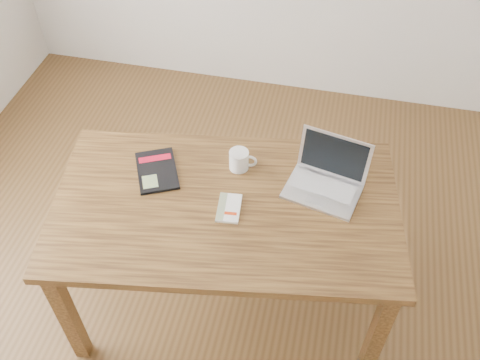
% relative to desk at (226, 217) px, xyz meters
% --- Properties ---
extents(room, '(4.04, 4.04, 2.70)m').
position_rel_desk_xyz_m(room, '(-0.03, -0.13, 0.69)').
color(room, brown).
rests_on(room, ground).
extents(desk, '(1.62, 1.08, 0.75)m').
position_rel_desk_xyz_m(desk, '(0.00, 0.00, 0.00)').
color(desk, '#543719').
rests_on(desk, ground).
extents(white_guidebook, '(0.11, 0.17, 0.01)m').
position_rel_desk_xyz_m(white_guidebook, '(0.02, -0.03, 0.10)').
color(white_guidebook, silver).
rests_on(white_guidebook, desk).
extents(black_guidebook, '(0.27, 0.31, 0.01)m').
position_rel_desk_xyz_m(black_guidebook, '(-0.35, 0.12, 0.10)').
color(black_guidebook, black).
rests_on(black_guidebook, desk).
extents(laptop, '(0.37, 0.32, 0.22)m').
position_rel_desk_xyz_m(laptop, '(0.41, 0.20, 0.14)').
color(laptop, silver).
rests_on(laptop, desk).
extents(coffee_mug, '(0.13, 0.09, 0.10)m').
position_rel_desk_xyz_m(coffee_mug, '(0.01, 0.23, 0.14)').
color(coffee_mug, white).
rests_on(coffee_mug, desk).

